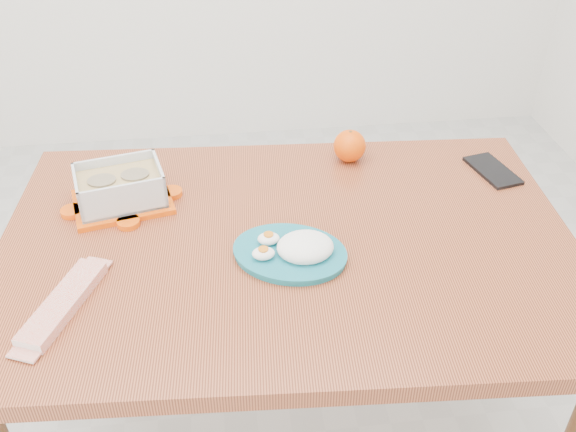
{
  "coord_description": "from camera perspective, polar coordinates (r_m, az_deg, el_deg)",
  "views": [
    {
      "loc": [
        0.04,
        -1.23,
        1.6
      ],
      "look_at": [
        0.18,
        -0.14,
        0.81
      ],
      "focal_mm": 40.0,
      "sensor_mm": 36.0,
      "label": 1
    }
  ],
  "objects": [
    {
      "name": "orange_fruit",
      "position": [
        1.65,
        5.5,
        6.22
      ],
      "size": [
        0.08,
        0.08,
        0.08
      ],
      "primitive_type": "sphere",
      "color": "#FF4D05",
      "rests_on": "dining_table"
    },
    {
      "name": "food_container",
      "position": [
        1.51,
        -14.69,
        2.44
      ],
      "size": [
        0.25,
        0.21,
        0.09
      ],
      "rotation": [
        0.0,
        0.0,
        0.22
      ],
      "color": "#EF5107",
      "rests_on": "dining_table"
    },
    {
      "name": "dining_table",
      "position": [
        1.44,
        0.0,
        -5.0
      ],
      "size": [
        1.29,
        0.9,
        0.75
      ],
      "rotation": [
        0.0,
        0.0,
        -0.06
      ],
      "color": "#AD5531",
      "rests_on": "ground"
    },
    {
      "name": "candy_bar",
      "position": [
        1.29,
        -19.35,
        -7.3
      ],
      "size": [
        0.14,
        0.24,
        0.02
      ],
      "primitive_type": "cube",
      "rotation": [
        0.0,
        0.0,
        1.18
      ],
      "color": "red",
      "rests_on": "dining_table"
    },
    {
      "name": "ground",
      "position": [
        2.01,
        -5.72,
        -17.04
      ],
      "size": [
        3.5,
        3.5,
        0.0
      ],
      "primitive_type": "plane",
      "color": "#B7B7B2",
      "rests_on": "ground"
    },
    {
      "name": "smartphone",
      "position": [
        1.69,
        17.72,
        3.88
      ],
      "size": [
        0.11,
        0.17,
        0.01
      ],
      "primitive_type": "cube",
      "rotation": [
        0.0,
        0.0,
        0.22
      ],
      "color": "black",
      "rests_on": "dining_table"
    },
    {
      "name": "rice_plate",
      "position": [
        1.32,
        0.59,
        -2.95
      ],
      "size": [
        0.31,
        0.31,
        0.06
      ],
      "rotation": [
        0.0,
        0.0,
        -0.4
      ],
      "color": "#166B7B",
      "rests_on": "dining_table"
    }
  ]
}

